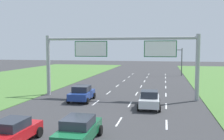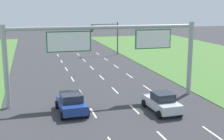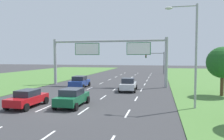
% 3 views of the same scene
% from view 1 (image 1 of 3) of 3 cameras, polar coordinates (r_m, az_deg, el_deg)
% --- Properties ---
extents(lane_dashes_inner_left, '(0.14, 62.40, 0.01)m').
position_cam_1_polar(lane_dashes_inner_left, '(25.58, -3.75, -7.46)').
color(lane_dashes_inner_left, white).
rests_on(lane_dashes_inner_left, ground_plane).
extents(lane_dashes_inner_right, '(0.14, 62.40, 0.01)m').
position_cam_1_polar(lane_dashes_inner_right, '(24.88, 4.11, -7.82)').
color(lane_dashes_inner_right, white).
rests_on(lane_dashes_inner_right, ground_plane).
extents(lane_dashes_slip, '(0.14, 62.40, 0.01)m').
position_cam_1_polar(lane_dashes_slip, '(24.66, 12.27, -8.03)').
color(lane_dashes_slip, white).
rests_on(lane_dashes_slip, ground_plane).
extents(car_near_red, '(2.08, 4.03, 1.46)m').
position_cam_1_polar(car_near_red, '(15.67, -21.92, -13.01)').
color(car_near_red, red).
rests_on(car_near_red, ground_plane).
extents(car_lead_silver, '(2.34, 4.03, 1.61)m').
position_cam_1_polar(car_lead_silver, '(26.43, -6.92, -5.30)').
color(car_lead_silver, navy).
rests_on(car_lead_silver, ground_plane).
extents(car_mid_lane, '(2.08, 4.10, 1.54)m').
position_cam_1_polar(car_mid_lane, '(14.95, -7.63, -13.38)').
color(car_mid_lane, '#145633').
rests_on(car_mid_lane, ground_plane).
extents(car_far_ahead, '(2.17, 4.12, 1.63)m').
position_cam_1_polar(car_far_ahead, '(23.45, 8.52, -6.66)').
color(car_far_ahead, silver).
rests_on(car_far_ahead, ground_plane).
extents(sign_gantry, '(17.24, 0.44, 7.00)m').
position_cam_1_polar(sign_gantry, '(27.60, 1.73, 3.71)').
color(sign_gantry, '#9EA0A5').
rests_on(sign_gantry, ground_plane).
extents(traffic_light_mast, '(4.76, 0.49, 5.60)m').
position_cam_1_polar(traffic_light_mast, '(52.47, 13.56, 2.98)').
color(traffic_light_mast, '#47494F').
rests_on(traffic_light_mast, ground_plane).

